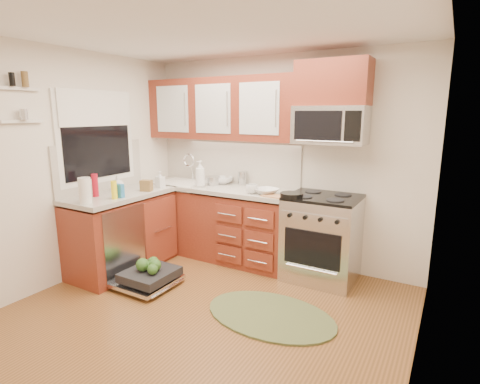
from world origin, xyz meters
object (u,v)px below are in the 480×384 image
Objects in this scene: upper_cabinets at (221,109)px; bowl_b at (222,180)px; cup at (252,189)px; stock_pot at (213,181)px; dishwasher at (147,277)px; skillet at (292,195)px; microwave at (330,125)px; paper_towel_roll at (85,191)px; rug at (270,315)px; cutting_board at (273,196)px; bowl_a at (266,191)px; sink at (182,191)px; range at (322,238)px.

bowl_b is (-0.01, 0.02, -0.91)m from upper_cabinets.
stock_pot is at bearing 162.68° from cup.
upper_cabinets is at bearing 83.96° from dishwasher.
skillet is 1.21m from stock_pot.
microwave is at bearing 39.07° from dishwasher.
paper_towel_roll is at bearing -110.34° from stock_pot.
rug is 1.28m from cutting_board.
skillet reaches higher than cutting_board.
skillet is 0.22m from cutting_board.
upper_cabinets is 1.89m from paper_towel_roll.
paper_towel_roll is (-1.88, -0.43, 1.05)m from rug.
bowl_a is at bearing -10.48° from stock_pot.
stock_pot is 0.68× the size of paper_towel_roll.
paper_towel_roll is at bearing -110.97° from upper_cabinets.
dishwasher is (0.39, -1.12, -0.70)m from sink.
stock_pot is 1.00m from cutting_board.
cutting_board is 1.96m from paper_towel_roll.
range is 3.90× the size of cutting_board.
upper_cabinets is 7.43× the size of bowl_b.
sink is 2.52× the size of skillet.
range is 0.77× the size of rug.
range is 7.03× the size of cup.
microwave is 2.04m from rug.
range is 3.63× the size of bowl_a.
stock_pot reaches higher than cutting_board.
bowl_b is at bearing 67.54° from stock_pot.
upper_cabinets is at bearing 158.58° from cutting_board.
skillet is at bearing -19.21° from bowl_b.
paper_towel_roll is at bearing -110.52° from bowl_b.
rug is at bearing -52.33° from cup.
sink is 0.50m from stock_pot.
bowl_a is (0.84, -0.16, -0.02)m from stock_pot.
upper_cabinets is 7.83× the size of bowl_a.
cup reaches higher than dishwasher.
cutting_board reaches higher than rug.
bowl_a is (-0.35, 0.10, -0.02)m from skillet.
bowl_a is 0.95× the size of bowl_b.
stock_pot is at bearing -112.46° from bowl_b.
rug is 4.46× the size of bowl_b.
bowl_b is (-0.91, 0.38, 0.03)m from cutting_board.
bowl_b is at bearing 173.20° from range.
dishwasher is at bearing -143.73° from range.
cup reaches higher than rug.
skillet is at bearing -18.24° from upper_cabinets.
cup is at bearing -29.05° from bowl_b.
dishwasher is 1.50m from cup.
sink is 0.50× the size of rug.
cutting_board is at bearing -146.58° from microwave.
cutting_board is 0.88× the size of bowl_b.
cutting_board is 0.91× the size of paper_towel_roll.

